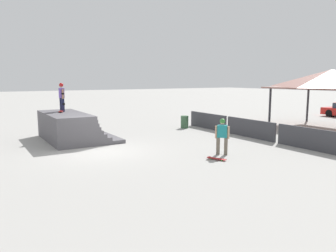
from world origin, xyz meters
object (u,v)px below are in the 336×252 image
object	(u,v)px
skater_on_deck	(62,95)
skateboard_on_ground	(216,159)
trash_bin	(185,122)
skateboard_on_deck	(61,111)
bystander_walking	(222,134)

from	to	relation	value
skater_on_deck	skateboard_on_ground	bearing A→B (deg)	24.67
skateboard_on_ground	trash_bin	bearing A→B (deg)	-51.59
trash_bin	skateboard_on_ground	bearing A→B (deg)	-25.92
skateboard_on_deck	skateboard_on_ground	distance (m)	9.43
trash_bin	skateboard_on_deck	bearing A→B (deg)	-91.56
skateboard_on_deck	skateboard_on_ground	bearing A→B (deg)	47.99
bystander_walking	skater_on_deck	bearing A→B (deg)	-11.93
skater_on_deck	bystander_walking	world-z (taller)	skater_on_deck
bystander_walking	skateboard_on_ground	size ratio (longest dim) A/B	1.96
skateboard_on_deck	skateboard_on_ground	world-z (taller)	skateboard_on_deck
skateboard_on_deck	bystander_walking	bearing A→B (deg)	54.25
bystander_walking	skateboard_on_deck	bearing A→B (deg)	-9.77
skateboard_on_ground	trash_bin	distance (m)	8.94
skateboard_on_deck	bystander_walking	distance (m)	9.23
bystander_walking	skateboard_on_ground	distance (m)	1.36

